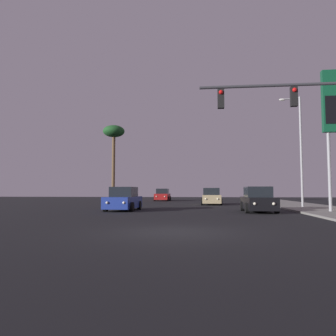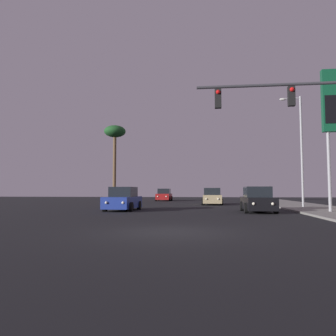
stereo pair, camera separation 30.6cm
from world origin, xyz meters
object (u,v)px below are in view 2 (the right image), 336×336
(street_lamp, at_px, (300,145))
(palm_tree_mid, at_px, (115,136))
(car_tan, at_px, (212,197))
(traffic_light_mast, at_px, (302,117))
(car_black, at_px, (258,200))
(car_blue, at_px, (123,200))
(car_red, at_px, (164,195))

(street_lamp, bearing_deg, palm_tree_mid, 155.82)
(car_tan, distance_m, traffic_light_mast, 19.17)
(car_black, distance_m, car_tan, 11.47)
(car_black, bearing_deg, palm_tree_mid, -44.85)
(car_black, relative_size, car_blue, 1.00)
(car_red, relative_size, car_tan, 1.00)
(car_black, relative_size, car_red, 1.00)
(car_red, bearing_deg, car_blue, 89.79)
(car_blue, bearing_deg, palm_tree_mid, -68.86)
(traffic_light_mast, bearing_deg, car_blue, 142.31)
(street_lamp, relative_size, palm_tree_mid, 1.03)
(car_red, height_order, traffic_light_mast, traffic_light_mast)
(street_lamp, bearing_deg, car_black, -129.45)
(car_red, height_order, palm_tree_mid, palm_tree_mid)
(palm_tree_mid, bearing_deg, car_blue, -71.10)
(car_red, xyz_separation_m, car_tan, (6.43, -11.72, 0.00))
(car_tan, bearing_deg, street_lamp, 139.12)
(traffic_light_mast, height_order, street_lamp, street_lamp)
(car_blue, distance_m, traffic_light_mast, 13.53)
(car_tan, bearing_deg, car_black, 104.15)
(car_black, distance_m, palm_tree_mid, 20.01)
(car_red, bearing_deg, palm_tree_mid, 66.24)
(street_lamp, xyz_separation_m, palm_tree_mid, (-17.74, 7.96, 2.45))
(car_blue, relative_size, street_lamp, 0.48)
(car_red, bearing_deg, street_lamp, 127.05)
(car_blue, bearing_deg, street_lamp, -159.56)
(palm_tree_mid, bearing_deg, traffic_light_mast, -54.51)
(car_blue, height_order, street_lamp, street_lamp)
(traffic_light_mast, xyz_separation_m, street_lamp, (3.25, 12.35, 0.43))
(car_blue, xyz_separation_m, traffic_light_mast, (10.24, -7.91, 3.93))
(car_black, bearing_deg, street_lamp, -130.42)
(car_red, relative_size, street_lamp, 0.48)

